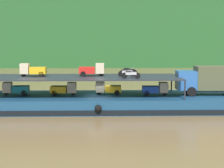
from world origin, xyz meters
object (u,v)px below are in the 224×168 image
Objects in this scene: mini_truck_upper_fore at (92,70)px; mini_truck_lower_aft at (15,89)px; covered_lorry at (210,79)px; cargo_barge at (99,102)px; motorcycle_upper_port at (131,74)px; mini_truck_upper_mid at (33,70)px; mini_truck_lower_fore at (108,88)px; motorcycle_upper_stbd at (128,71)px; motorcycle_upper_centre at (127,72)px; mini_truck_lower_bow at (156,89)px; mini_truck_lower_mid at (64,89)px.

mini_truck_lower_aft is at bearing -178.01° from mini_truck_upper_fore.
covered_lorry is 2.83× the size of mini_truck_lower_aft.
cargo_barge is 17.84× the size of motorcycle_upper_port.
mini_truck_upper_mid is (-7.06, 0.47, 3.44)m from cargo_barge.
mini_truck_lower_fore is 8.31m from mini_truck_upper_mid.
cargo_barge is at bearing 148.48° from motorcycle_upper_port.
motorcycle_upper_stbd is at bearing 165.96° from covered_lorry.
covered_lorry is 8.95m from motorcycle_upper_port.
motorcycle_upper_centre is (-0.27, 2.02, 0.00)m from motorcycle_upper_port.
covered_lorry is (11.99, -0.12, 2.45)m from cargo_barge.
covered_lorry is at bearing -2.81° from mini_truck_lower_fore.
covered_lorry is at bearing -0.87° from motorcycle_upper_centre.
mini_truck_lower_aft is at bearing 177.91° from mini_truck_lower_bow.
mini_truck_lower_bow is (5.09, -0.56, 0.00)m from mini_truck_lower_fore.
motorcycle_upper_port reaches higher than mini_truck_lower_mid.
motorcycle_upper_port is 2.04m from motorcycle_upper_centre.
cargo_barge is at bearing -179.66° from motorcycle_upper_centre.
cargo_barge is 4.29× the size of covered_lorry.
mini_truck_lower_bow is 7.14m from mini_truck_upper_fore.
motorcycle_upper_port is (3.98, -2.71, -0.26)m from mini_truck_upper_fore.
mini_truck_lower_bow is at bearing -1.55° from mini_truck_lower_mid.
motorcycle_upper_port is 1.00× the size of motorcycle_upper_centre.
mini_truck_lower_bow is 13.32m from mini_truck_upper_mid.
mini_truck_lower_aft is at bearing -178.16° from mini_truck_upper_mid.
motorcycle_upper_centre is 1.00× the size of motorcycle_upper_stbd.
mini_truck_lower_aft is 12.09m from motorcycle_upper_centre.
covered_lorry is 2.87× the size of mini_truck_upper_fore.
cargo_barge is at bearing -157.14° from mini_truck_lower_fore.
mini_truck_lower_aft is 1.01× the size of mini_truck_lower_fore.
mini_truck_lower_aft is 1.47× the size of motorcycle_upper_port.
cargo_barge is 3.98m from mini_truck_lower_mid.
covered_lorry is at bearing 0.17° from mini_truck_lower_bow.
mini_truck_lower_fore reaches higher than cargo_barge.
covered_lorry is 2.86× the size of mini_truck_lower_fore.
mini_truck_lower_mid and mini_truck_lower_fore have the same top height.
mini_truck_upper_fore is (8.24, 0.29, 2.00)m from mini_truck_lower_aft.
covered_lorry reaches higher than mini_truck_lower_aft.
cargo_barge is 12.29× the size of mini_truck_lower_bow.
cargo_barge is 12.26× the size of mini_truck_lower_mid.
mini_truck_lower_bow is at bearing -1.27° from cargo_barge.
covered_lorry reaches higher than cargo_barge.
cargo_barge is 17.84× the size of motorcycle_upper_centre.
motorcycle_upper_stbd is (3.33, 2.05, 3.18)m from cargo_barge.
mini_truck_lower_aft is 1.01× the size of mini_truck_upper_mid.
mini_truck_lower_mid is 1.00× the size of mini_truck_upper_fore.
motorcycle_upper_centre is at bearing -99.24° from motorcycle_upper_stbd.
mini_truck_upper_fore reaches higher than cargo_barge.
motorcycle_upper_stbd is at bearing 7.58° from mini_truck_lower_aft.
mini_truck_upper_fore reaches higher than mini_truck_lower_fore.
mini_truck_upper_fore reaches higher than motorcycle_upper_stbd.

